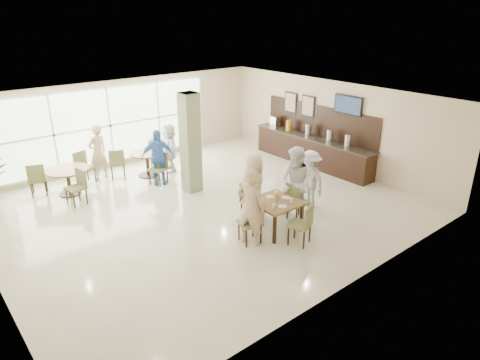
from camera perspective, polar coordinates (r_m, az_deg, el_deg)
ground at (r=11.29m, az=-4.67°, el=-3.67°), size 10.00×10.00×0.00m
room_shell at (r=10.67m, az=-4.95°, el=4.61°), size 10.00×10.00×10.00m
window_bank at (r=14.33m, az=-16.93°, el=6.97°), size 7.00×0.04×7.00m
column at (r=11.93m, az=-6.63°, el=4.89°), size 0.45×0.45×2.80m
main_table at (r=9.89m, az=4.76°, el=-3.28°), size 1.03×1.03×0.75m
round_table_left at (r=12.77m, az=-22.01°, el=0.70°), size 1.18×1.18×0.75m
round_table_right at (r=13.51m, az=-12.28°, el=2.78°), size 1.00×1.00×0.75m
chairs_main_table at (r=9.95m, az=4.67°, el=-4.31°), size 2.14×2.09×0.95m
chairs_table_left at (r=12.85m, az=-22.14°, el=0.26°), size 1.91×1.88×0.95m
chairs_table_right at (r=13.51m, az=-12.59°, el=2.42°), size 2.07×1.90×0.95m
tabletop_clutter at (r=9.83m, az=4.94°, el=-2.50°), size 0.73×0.76×0.21m
buffet_counter at (r=14.40m, az=9.56°, el=4.18°), size 0.64×4.70×1.95m
wall_tv at (r=13.51m, az=14.22°, el=9.67°), size 0.06×1.00×0.58m
framed_art_a at (r=14.56m, az=9.07°, el=9.70°), size 0.05×0.55×0.70m
framed_art_b at (r=15.09m, az=6.78°, el=10.24°), size 0.05×0.55×0.70m
teen_left at (r=9.22m, az=1.42°, el=-3.59°), size 0.66×0.77×1.78m
teen_far at (r=10.36m, az=1.94°, el=-0.97°), size 0.92×0.69×1.67m
teen_right at (r=10.37m, az=7.55°, el=-0.60°), size 0.86×1.02×1.85m
teen_standing at (r=11.16m, az=9.27°, el=0.10°), size 0.73×1.08×1.54m
adult_a at (r=12.72m, az=-10.93°, el=2.99°), size 1.10×0.88×1.65m
adult_b at (r=13.77m, az=-9.39°, el=4.30°), size 1.05×1.55×1.53m
adult_standing at (r=13.54m, az=-18.41°, el=3.52°), size 0.71×0.56×1.70m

